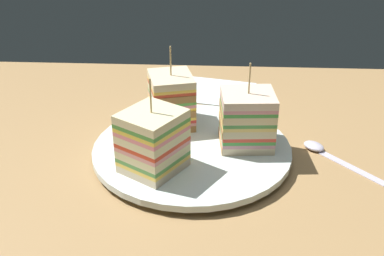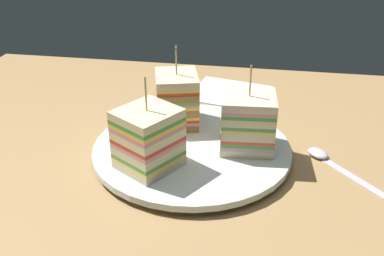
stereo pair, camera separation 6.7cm
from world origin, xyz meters
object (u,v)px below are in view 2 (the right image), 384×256
sandwich_wedge_0 (247,122)px  sandwich_wedge_2 (148,139)px  sandwich_wedge_1 (177,99)px  napkin (229,92)px  plate (192,150)px  spoon (328,160)px

sandwich_wedge_0 → sandwich_wedge_2: 14.74cm
sandwich_wedge_0 → sandwich_wedge_1: sandwich_wedge_1 is taller
napkin → sandwich_wedge_0: bearing=101.4°
sandwich_wedge_1 → napkin: size_ratio=0.91×
plate → napkin: 24.55cm
plate → sandwich_wedge_2: 9.36cm
sandwich_wedge_1 → spoon: sandwich_wedge_1 is taller
sandwich_wedge_1 → napkin: (-6.84, -17.24, -5.65)cm
sandwich_wedge_0 → sandwich_wedge_2: size_ratio=0.97×
plate → sandwich_wedge_0: 9.29cm
napkin → plate: bearing=82.5°
sandwich_wedge_0 → sandwich_wedge_2: sandwich_wedge_2 is taller
plate → napkin: plate is taller
plate → napkin: (-3.20, -24.33, -0.81)cm
sandwich_wedge_0 → spoon: sandwich_wedge_0 is taller
plate → spoon: (-19.88, -1.68, -0.67)cm
sandwich_wedge_2 → sandwich_wedge_0: bearing=-27.1°
sandwich_wedge_2 → napkin: 32.21cm
spoon → napkin: size_ratio=0.82×
plate → sandwich_wedge_0: (-7.90, -1.09, 4.78)cm
sandwich_wedge_2 → napkin: sandwich_wedge_2 is taller
spoon → napkin: bearing=-4.6°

